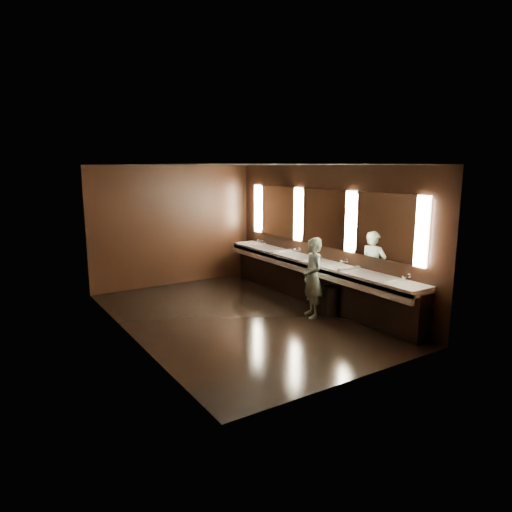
{
  "coord_description": "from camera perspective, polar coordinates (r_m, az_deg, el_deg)",
  "views": [
    {
      "loc": [
        -4.13,
        -7.01,
        2.77
      ],
      "look_at": [
        0.37,
        0.0,
        1.13
      ],
      "focal_mm": 32.0,
      "sensor_mm": 36.0,
      "label": 1
    }
  ],
  "objects": [
    {
      "name": "wall_back",
      "position": [
        10.91,
        -10.23,
        3.76
      ],
      "size": [
        4.0,
        0.02,
        2.8
      ],
      "primitive_type": "cube",
      "color": "black",
      "rests_on": "floor"
    },
    {
      "name": "floor",
      "position": [
        8.6,
        -2.1,
        -7.67
      ],
      "size": [
        6.0,
        6.0,
        0.0
      ],
      "primitive_type": "plane",
      "color": "black",
      "rests_on": "ground"
    },
    {
      "name": "mirror_band",
      "position": [
        9.36,
        8.35,
        4.76
      ],
      "size": [
        0.06,
        5.03,
        1.15
      ],
      "color": "#FDECC7",
      "rests_on": "wall_right"
    },
    {
      "name": "sink_counter",
      "position": [
        9.46,
        7.28,
        -2.87
      ],
      "size": [
        0.55,
        5.4,
        1.01
      ],
      "color": "black",
      "rests_on": "floor"
    },
    {
      "name": "trash_bin",
      "position": [
        8.8,
        9.45,
        -5.49
      ],
      "size": [
        0.45,
        0.45,
        0.55
      ],
      "primitive_type": "cylinder",
      "rotation": [
        0.0,
        0.0,
        0.34
      ],
      "color": "black",
      "rests_on": "floor"
    },
    {
      "name": "ceiling",
      "position": [
        8.14,
        -2.24,
        11.34
      ],
      "size": [
        4.0,
        6.0,
        0.02
      ],
      "primitive_type": "cube",
      "color": "#2D2D2B",
      "rests_on": "wall_back"
    },
    {
      "name": "wall_front",
      "position": [
        5.92,
        12.8,
        -2.54
      ],
      "size": [
        4.0,
        0.02,
        2.8
      ],
      "primitive_type": "cube",
      "color": "black",
      "rests_on": "floor"
    },
    {
      "name": "person",
      "position": [
        8.5,
        7.1,
        -2.71
      ],
      "size": [
        0.51,
        0.63,
        1.5
      ],
      "primitive_type": "imported",
      "rotation": [
        0.0,
        0.0,
        -1.88
      ],
      "color": "#87BECA",
      "rests_on": "floor"
    },
    {
      "name": "wall_left",
      "position": [
        7.45,
        -15.52,
        0.13
      ],
      "size": [
        0.02,
        6.0,
        2.8
      ],
      "primitive_type": "cube",
      "color": "black",
      "rests_on": "floor"
    },
    {
      "name": "wall_right",
      "position": [
        9.41,
        8.38,
        2.65
      ],
      "size": [
        0.02,
        6.0,
        2.8
      ],
      "primitive_type": "cube",
      "color": "black",
      "rests_on": "floor"
    }
  ]
}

